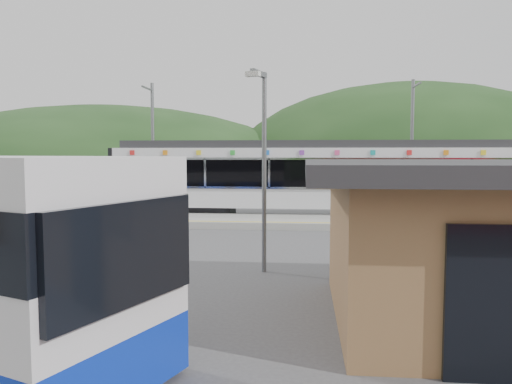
{
  "coord_description": "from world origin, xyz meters",
  "views": [
    {
      "loc": [
        1.38,
        -18.45,
        3.15
      ],
      "look_at": [
        -0.51,
        1.0,
        1.63
      ],
      "focal_mm": 35.0,
      "sensor_mm": 36.0,
      "label": 1
    }
  ],
  "objects": [
    {
      "name": "platform",
      "position": [
        0.0,
        3.3,
        0.15
      ],
      "size": [
        26.0,
        3.2,
        0.3
      ],
      "primitive_type": "cube",
      "color": "#9E9E99",
      "rests_on": "ground"
    },
    {
      "name": "hills",
      "position": [
        6.19,
        5.29,
        0.0
      ],
      "size": [
        146.0,
        149.0,
        26.0
      ],
      "color": "#1E3D19",
      "rests_on": "ground"
    },
    {
      "name": "train",
      "position": [
        2.27,
        6.0,
        2.06
      ],
      "size": [
        20.44,
        3.01,
        3.74
      ],
      "color": "black",
      "rests_on": "ground"
    },
    {
      "name": "ground",
      "position": [
        0.0,
        0.0,
        0.0
      ],
      "size": [
        120.0,
        120.0,
        0.0
      ],
      "primitive_type": "plane",
      "color": "#4C4C4F",
      "rests_on": "ground"
    },
    {
      "name": "catenary_mast_west",
      "position": [
        -7.0,
        8.56,
        3.65
      ],
      "size": [
        0.18,
        1.8,
        7.0
      ],
      "color": "slate",
      "rests_on": "ground"
    },
    {
      "name": "lamp_post",
      "position": [
        0.33,
        -5.54,
        3.15
      ],
      "size": [
        0.39,
        0.98,
        5.24
      ],
      "rotation": [
        0.0,
        0.0,
        -0.28
      ],
      "color": "slate",
      "rests_on": "ground"
    },
    {
      "name": "yellow_line",
      "position": [
        0.0,
        2.0,
        0.3
      ],
      "size": [
        26.0,
        0.1,
        0.01
      ],
      "primitive_type": "cube",
      "color": "yellow",
      "rests_on": "platform"
    },
    {
      "name": "catenary_mast_east",
      "position": [
        7.0,
        8.56,
        3.65
      ],
      "size": [
        0.18,
        1.8,
        7.0
      ],
      "color": "slate",
      "rests_on": "ground"
    }
  ]
}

